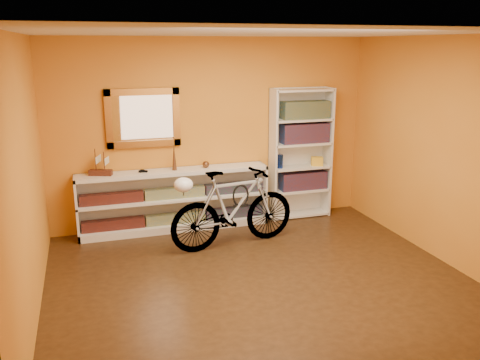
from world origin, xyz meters
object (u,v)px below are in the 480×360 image
object	(u,v)px
bicycle	(233,208)
helmet	(183,185)
bookcase	(301,154)
console_unit	(175,200)

from	to	relation	value
bicycle	helmet	distance (m)	0.76
bookcase	console_unit	bearing A→B (deg)	-179.24
bookcase	helmet	xyz separation A→B (m)	(-1.92, -0.92, -0.06)
bicycle	helmet	world-z (taller)	bicycle
console_unit	helmet	distance (m)	1.01
bookcase	bicycle	bearing A→B (deg)	-147.02
console_unit	bicycle	xyz separation A→B (m)	(0.61, -0.80, 0.08)
bookcase	helmet	world-z (taller)	bookcase
console_unit	bookcase	size ratio (longest dim) A/B	1.37
bicycle	helmet	size ratio (longest dim) A/B	7.39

